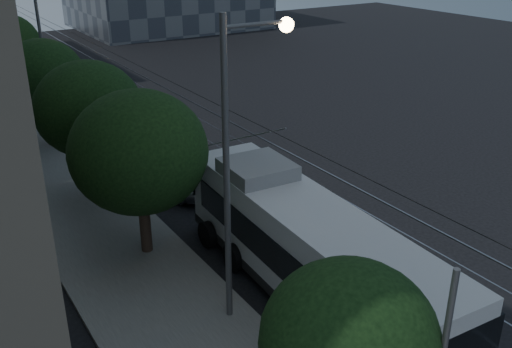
{
  "coord_description": "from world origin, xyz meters",
  "views": [
    {
      "loc": [
        -13.41,
        -15.66,
        11.89
      ],
      "look_at": [
        -1.49,
        2.99,
        2.34
      ],
      "focal_mm": 40.0,
      "sensor_mm": 36.0,
      "label": 1
    }
  ],
  "objects_px": {
    "trolleybus": "(306,248)",
    "streetlamp_far": "(47,38)",
    "car_white_a": "(119,134)",
    "car_white_d": "(38,86)",
    "streetlamp_near": "(238,148)",
    "car_white_b": "(101,114)",
    "pickup_silver": "(176,169)",
    "car_white_c": "(55,86)"
  },
  "relations": [
    {
      "from": "trolleybus",
      "to": "streetlamp_near",
      "type": "distance_m",
      "value": 4.81
    },
    {
      "from": "car_white_b",
      "to": "car_white_d",
      "type": "distance_m",
      "value": 10.3
    },
    {
      "from": "pickup_silver",
      "to": "streetlamp_far",
      "type": "distance_m",
      "value": 15.01
    },
    {
      "from": "pickup_silver",
      "to": "car_white_c",
      "type": "height_order",
      "value": "pickup_silver"
    },
    {
      "from": "car_white_b",
      "to": "car_white_d",
      "type": "bearing_deg",
      "value": 76.7
    },
    {
      "from": "pickup_silver",
      "to": "car_white_c",
      "type": "distance_m",
      "value": 20.52
    },
    {
      "from": "car_white_a",
      "to": "streetlamp_far",
      "type": "bearing_deg",
      "value": 106.46
    },
    {
      "from": "streetlamp_far",
      "to": "streetlamp_near",
      "type": "bearing_deg",
      "value": -91.36
    },
    {
      "from": "trolleybus",
      "to": "streetlamp_far",
      "type": "xyz_separation_m",
      "value": [
        -1.9,
        24.99,
        3.61
      ]
    },
    {
      "from": "car_white_a",
      "to": "car_white_c",
      "type": "relative_size",
      "value": 0.86
    },
    {
      "from": "car_white_a",
      "to": "car_white_b",
      "type": "bearing_deg",
      "value": 87.52
    },
    {
      "from": "pickup_silver",
      "to": "trolleybus",
      "type": "bearing_deg",
      "value": -104.98
    },
    {
      "from": "car_white_b",
      "to": "streetlamp_near",
      "type": "distance_m",
      "value": 22.84
    },
    {
      "from": "car_white_a",
      "to": "car_white_c",
      "type": "xyz_separation_m",
      "value": [
        -0.31,
        13.21,
        0.08
      ]
    },
    {
      "from": "car_white_b",
      "to": "streetlamp_far",
      "type": "relative_size",
      "value": 0.57
    },
    {
      "from": "car_white_b",
      "to": "streetlamp_near",
      "type": "height_order",
      "value": "streetlamp_near"
    },
    {
      "from": "pickup_silver",
      "to": "car_white_b",
      "type": "distance_m",
      "value": 11.47
    },
    {
      "from": "streetlamp_near",
      "to": "streetlamp_far",
      "type": "distance_m",
      "value": 24.76
    },
    {
      "from": "streetlamp_near",
      "to": "car_white_c",
      "type": "bearing_deg",
      "value": 86.2
    },
    {
      "from": "trolleybus",
      "to": "pickup_silver",
      "type": "xyz_separation_m",
      "value": [
        0.2,
        10.85,
        -0.97
      ]
    },
    {
      "from": "pickup_silver",
      "to": "car_white_d",
      "type": "bearing_deg",
      "value": 80.31
    },
    {
      "from": "pickup_silver",
      "to": "car_white_b",
      "type": "bearing_deg",
      "value": 76.08
    },
    {
      "from": "car_white_c",
      "to": "car_white_d",
      "type": "xyz_separation_m",
      "value": [
        -0.98,
        1.13,
        -0.06
      ]
    },
    {
      "from": "pickup_silver",
      "to": "car_white_c",
      "type": "xyz_separation_m",
      "value": [
        -0.62,
        20.51,
        -0.18
      ]
    },
    {
      "from": "trolleybus",
      "to": "streetlamp_near",
      "type": "xyz_separation_m",
      "value": [
        -2.49,
        0.24,
        4.11
      ]
    },
    {
      "from": "pickup_silver",
      "to": "car_white_d",
      "type": "xyz_separation_m",
      "value": [
        -1.6,
        21.64,
        -0.25
      ]
    },
    {
      "from": "car_white_d",
      "to": "streetlamp_near",
      "type": "relative_size",
      "value": 0.37
    },
    {
      "from": "car_white_b",
      "to": "trolleybus",
      "type": "bearing_deg",
      "value": -112.76
    },
    {
      "from": "car_white_a",
      "to": "car_white_d",
      "type": "relative_size",
      "value": 0.98
    },
    {
      "from": "car_white_b",
      "to": "car_white_c",
      "type": "height_order",
      "value": "car_white_b"
    },
    {
      "from": "trolleybus",
      "to": "pickup_silver",
      "type": "relative_size",
      "value": 2.15
    },
    {
      "from": "car_white_c",
      "to": "streetlamp_near",
      "type": "relative_size",
      "value": 0.42
    },
    {
      "from": "car_white_a",
      "to": "streetlamp_near",
      "type": "distance_m",
      "value": 18.84
    },
    {
      "from": "car_white_a",
      "to": "streetlamp_near",
      "type": "relative_size",
      "value": 0.36
    },
    {
      "from": "car_white_a",
      "to": "car_white_d",
      "type": "height_order",
      "value": "car_white_d"
    },
    {
      "from": "car_white_a",
      "to": "car_white_d",
      "type": "bearing_deg",
      "value": 96.92
    },
    {
      "from": "car_white_a",
      "to": "pickup_silver",
      "type": "bearing_deg",
      "value": -85.79
    },
    {
      "from": "streetlamp_far",
      "to": "car_white_c",
      "type": "bearing_deg",
      "value": 76.93
    },
    {
      "from": "car_white_a",
      "to": "car_white_d",
      "type": "xyz_separation_m",
      "value": [
        -1.29,
        14.34,
        0.01
      ]
    },
    {
      "from": "streetlamp_far",
      "to": "trolleybus",
      "type": "bearing_deg",
      "value": -85.65
    },
    {
      "from": "car_white_c",
      "to": "streetlamp_far",
      "type": "height_order",
      "value": "streetlamp_far"
    },
    {
      "from": "car_white_d",
      "to": "pickup_silver",
      "type": "bearing_deg",
      "value": -104.83
    }
  ]
}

